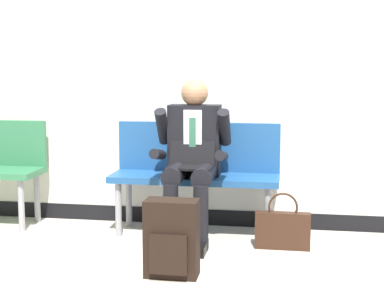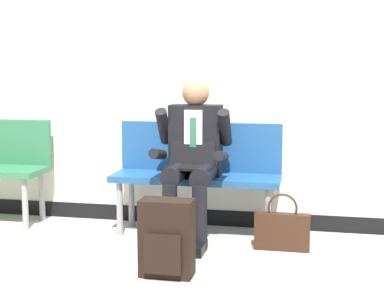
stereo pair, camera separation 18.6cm
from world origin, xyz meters
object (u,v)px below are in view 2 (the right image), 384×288
object	(u,v)px
bench_with_person	(197,168)
person_seated	(192,155)
handbag	(282,230)
backpack	(167,239)

from	to	relation	value
bench_with_person	person_seated	bearing A→B (deg)	-90.00
person_seated	handbag	xyz separation A→B (m)	(0.69, -0.14, -0.51)
backpack	handbag	distance (m)	0.98
handbag	backpack	bearing A→B (deg)	-134.98
backpack	bench_with_person	bearing A→B (deg)	90.42
person_seated	backpack	size ratio (longest dim) A/B	2.49
person_seated	bench_with_person	bearing A→B (deg)	90.00
bench_with_person	handbag	bearing A→B (deg)	-25.95
bench_with_person	handbag	size ratio (longest dim) A/B	3.15
bench_with_person	handbag	distance (m)	0.86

